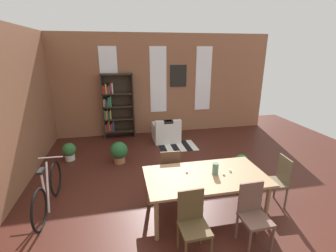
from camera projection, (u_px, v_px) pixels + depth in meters
ground_plane at (196, 203)px, 4.56m from camera, size 11.01×11.01×0.00m
back_wall_brick at (158, 85)px, 8.06m from camera, size 7.76×0.12×3.31m
window_pane_0 at (110, 81)px, 7.64m from camera, size 0.55×0.02×2.15m
window_pane_1 at (158, 80)px, 7.95m from camera, size 0.55×0.02×2.15m
window_pane_2 at (203, 79)px, 8.25m from camera, size 0.55×0.02×2.15m
dining_table at (206, 179)px, 4.08m from camera, size 2.05×1.09×0.76m
vase_on_table at (215, 169)px, 4.06m from camera, size 0.10×0.10×0.21m
tealight_candle_0 at (187, 172)px, 4.14m from camera, size 0.04×0.04×0.03m
tealight_candle_1 at (224, 174)px, 4.06m from camera, size 0.04×0.04×0.03m
tealight_candle_2 at (230, 171)px, 4.18m from camera, size 0.04×0.04×0.04m
dining_chair_head_right at (277, 179)px, 4.40m from camera, size 0.43×0.43×0.95m
dining_chair_far_left at (169, 170)px, 4.76m from camera, size 0.42×0.42×0.95m
dining_chair_near_right at (253, 213)px, 3.50m from camera, size 0.41×0.41×0.95m
dining_chair_near_left at (193, 222)px, 3.32m from camera, size 0.42×0.42×0.95m
bookshelf_tall at (116, 106)px, 7.73m from camera, size 1.00×0.31×2.08m
armchair_white at (166, 132)px, 7.60m from camera, size 0.82×0.82×0.75m
bicycle_second at (48, 191)px, 4.32m from camera, size 0.44×1.71×0.89m
potted_plant_by_shelf at (241, 162)px, 5.64m from camera, size 0.32×0.32×0.45m
potted_plant_corner at (119, 152)px, 6.12m from camera, size 0.44×0.44×0.56m
potted_plant_window at (69, 151)px, 6.27m from camera, size 0.35×0.35×0.47m
striped_rug at (177, 146)px, 7.24m from camera, size 1.12×0.86×0.01m
framed_picture at (178, 76)px, 8.04m from camera, size 0.56×0.03×0.72m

